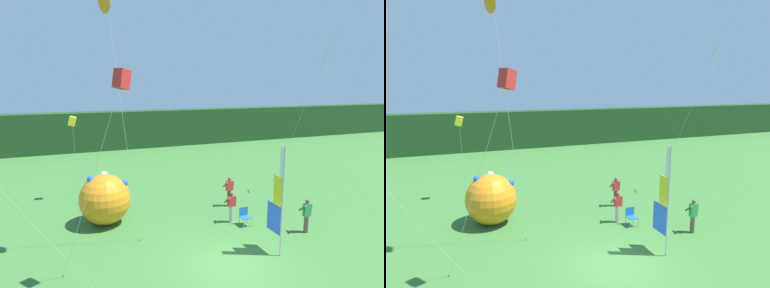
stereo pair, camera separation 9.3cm
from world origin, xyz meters
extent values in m
plane|color=#3D7533|center=(0.00, 0.00, 0.00)|extent=(120.00, 120.00, 0.00)
cube|color=#1E421E|center=(0.00, 25.98, 2.05)|extent=(80.00, 2.40, 4.10)
cylinder|color=#B7B7BC|center=(2.30, -0.07, 2.33)|extent=(0.06, 0.06, 4.66)
cube|color=blue|center=(2.30, 0.44, 1.46)|extent=(0.02, 0.97, 1.24)
cube|color=yellow|center=(2.30, 0.26, 2.70)|extent=(0.02, 0.60, 1.24)
cube|color=white|center=(2.30, 0.08, 3.94)|extent=(0.02, 0.23, 1.24)
cylinder|color=#B7B2A3|center=(2.01, 3.68, 0.44)|extent=(0.22, 0.22, 0.87)
cube|color=red|center=(2.01, 3.68, 1.14)|extent=(0.36, 0.20, 0.54)
sphere|color=brown|center=(2.01, 3.68, 1.53)|extent=(0.20, 0.20, 0.20)
cylinder|color=brown|center=(1.78, 3.74, 1.19)|extent=(0.09, 0.48, 0.42)
cylinder|color=brown|center=(2.24, 3.69, 1.09)|extent=(0.09, 0.14, 0.56)
cylinder|color=#2D334C|center=(2.98, 5.77, 0.47)|extent=(0.22, 0.22, 0.94)
cube|color=red|center=(2.98, 5.77, 1.23)|extent=(0.36, 0.20, 0.58)
sphere|color=brown|center=(2.98, 5.77, 1.64)|extent=(0.20, 0.20, 0.20)
cylinder|color=brown|center=(2.75, 5.84, 1.29)|extent=(0.09, 0.48, 0.42)
cylinder|color=brown|center=(3.21, 5.78, 1.20)|extent=(0.09, 0.14, 0.56)
cylinder|color=brown|center=(4.80, 1.33, 0.41)|extent=(0.22, 0.22, 0.82)
cube|color=#2D8E4C|center=(4.80, 1.33, 1.13)|extent=(0.36, 0.20, 0.62)
sphere|color=brown|center=(4.80, 1.33, 1.57)|extent=(0.20, 0.20, 0.20)
cylinder|color=brown|center=(4.57, 1.39, 1.22)|extent=(0.09, 0.48, 0.42)
cylinder|color=brown|center=(5.03, 1.34, 1.12)|extent=(0.09, 0.14, 0.56)
sphere|color=orange|center=(-4.02, 5.86, 1.28)|extent=(2.55, 2.55, 2.55)
sphere|color=blue|center=(-3.03, 5.76, 2.07)|extent=(0.36, 0.36, 0.36)
sphere|color=blue|center=(-4.65, 5.93, 2.38)|extent=(0.36, 0.36, 0.36)
sphere|color=white|center=(-3.96, 6.42, 2.42)|extent=(0.36, 0.36, 0.36)
cylinder|color=#BCBCC1|center=(2.25, 2.80, 0.21)|extent=(0.03, 0.03, 0.42)
cylinder|color=#BCBCC1|center=(2.73, 2.80, 0.21)|extent=(0.03, 0.03, 0.42)
cylinder|color=#BCBCC1|center=(2.25, 3.28, 0.21)|extent=(0.03, 0.03, 0.42)
cylinder|color=#BCBCC1|center=(2.73, 3.28, 0.21)|extent=(0.03, 0.03, 0.42)
cube|color=#1E66B2|center=(2.49, 3.04, 0.43)|extent=(0.48, 0.48, 0.03)
cube|color=#1E66B2|center=(2.49, 3.28, 0.67)|extent=(0.48, 0.03, 0.44)
cylinder|color=silver|center=(-6.26, -1.14, 2.65)|extent=(2.55, 2.39, 5.31)
cylinder|color=brown|center=(-6.09, 1.52, 0.04)|extent=(0.03, 0.03, 0.08)
cylinder|color=silver|center=(-5.00, 0.80, 3.58)|extent=(2.19, 1.45, 7.17)
cube|color=red|center=(-3.92, 0.08, 7.16)|extent=(0.65, 0.62, 0.67)
cylinder|color=brown|center=(-5.11, 11.36, 0.04)|extent=(0.03, 0.03, 0.08)
cylinder|color=silver|center=(-5.18, 10.74, 2.43)|extent=(0.14, 1.27, 4.86)
cube|color=yellow|center=(-5.24, 10.11, 4.86)|extent=(0.54, 0.44, 0.62)
cylinder|color=brown|center=(-2.84, 3.35, 0.04)|extent=(0.03, 0.03, 0.08)
cylinder|color=silver|center=(-3.38, 3.01, 5.01)|extent=(1.10, 0.70, 10.02)
cone|color=orange|center=(-3.92, 2.67, 10.01)|extent=(0.72, 0.92, 0.86)
cylinder|color=brown|center=(8.58, 9.33, 0.04)|extent=(0.03, 0.03, 0.08)
cylinder|color=silver|center=(9.04, 7.56, 4.44)|extent=(0.94, 3.56, 8.89)
cube|color=white|center=(9.50, 5.79, 8.88)|extent=(0.76, 0.91, 1.00)
cylinder|color=white|center=(9.50, 5.79, 7.98)|extent=(0.02, 0.02, 0.70)
camera|label=1|loc=(-5.69, -10.53, 7.00)|focal=30.91mm
camera|label=2|loc=(-5.60, -10.57, 7.00)|focal=30.91mm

